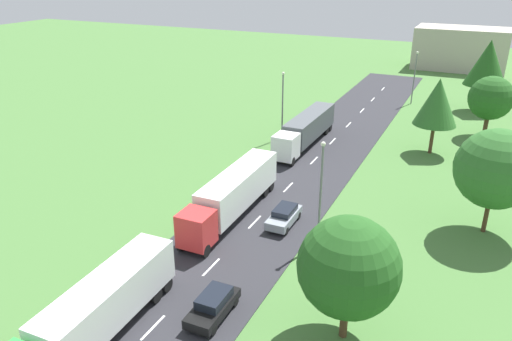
# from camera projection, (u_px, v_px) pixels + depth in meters

# --- Properties ---
(road) EXTENTS (10.00, 140.00, 0.06)m
(road) POSITION_uv_depth(u_px,v_px,m) (222.00, 257.00, 37.09)
(road) COLOR #2B2B30
(road) RESTS_ON ground
(lane_marking_centre) EXTENTS (0.16, 123.41, 0.01)m
(lane_marking_centre) POSITION_uv_depth(u_px,v_px,m) (196.00, 283.00, 33.96)
(lane_marking_centre) COLOR white
(lane_marking_centre) RESTS_ON road
(truck_lead) EXTENTS (2.83, 13.24, 3.54)m
(truck_lead) POSITION_uv_depth(u_px,v_px,m) (94.00, 313.00, 28.05)
(truck_lead) COLOR green
(truck_lead) RESTS_ON road
(truck_second) EXTENTS (2.67, 14.19, 3.72)m
(truck_second) POSITION_uv_depth(u_px,v_px,m) (233.00, 193.00, 42.25)
(truck_second) COLOR red
(truck_second) RESTS_ON road
(truck_third) EXTENTS (2.63, 14.76, 3.51)m
(truck_third) POSITION_uv_depth(u_px,v_px,m) (306.00, 129.00, 58.69)
(truck_third) COLOR white
(truck_third) RESTS_ON road
(car_second) EXTENTS (1.91, 4.33, 1.54)m
(car_second) POSITION_uv_depth(u_px,v_px,m) (213.00, 305.00, 30.61)
(car_second) COLOR black
(car_second) RESTS_ON road
(car_third) EXTENTS (1.82, 4.24, 1.52)m
(car_third) POSITION_uv_depth(u_px,v_px,m) (284.00, 216.00, 41.28)
(car_third) COLOR #8C939E
(car_third) RESTS_ON road
(lamppost_second) EXTENTS (0.36, 0.36, 8.58)m
(lamppost_second) POSITION_uv_depth(u_px,v_px,m) (321.00, 189.00, 36.95)
(lamppost_second) COLOR slate
(lamppost_second) RESTS_ON ground
(lamppost_third) EXTENTS (0.36, 0.36, 8.37)m
(lamppost_third) POSITION_uv_depth(u_px,v_px,m) (283.00, 102.00, 60.07)
(lamppost_third) COLOR slate
(lamppost_third) RESTS_ON ground
(lamppost_fourth) EXTENTS (0.36, 0.36, 8.07)m
(lamppost_fourth) POSITION_uv_depth(u_px,v_px,m) (415.00, 75.00, 75.02)
(lamppost_fourth) COLOR slate
(lamppost_fourth) RESTS_ON ground
(tree_oak) EXTENTS (5.41, 5.41, 7.69)m
(tree_oak) POSITION_uv_depth(u_px,v_px,m) (491.00, 98.00, 60.59)
(tree_oak) COLOR #513823
(tree_oak) RESTS_ON ground
(tree_birch) EXTENTS (6.39, 6.39, 8.80)m
(tree_birch) POSITION_uv_depth(u_px,v_px,m) (496.00, 169.00, 38.42)
(tree_birch) COLOR #513823
(tree_birch) RESTS_ON ground
(tree_maple) EXTENTS (4.81, 4.81, 8.74)m
(tree_maple) POSITION_uv_depth(u_px,v_px,m) (437.00, 102.00, 54.76)
(tree_maple) COLOR #513823
(tree_maple) RESTS_ON ground
(tree_elm) EXTENTS (5.87, 5.87, 10.40)m
(tree_elm) POSITION_uv_depth(u_px,v_px,m) (488.00, 63.00, 70.11)
(tree_elm) COLOR #513823
(tree_elm) RESTS_ON ground
(tree_ash) EXTENTS (5.88, 5.88, 7.81)m
(tree_ash) POSITION_uv_depth(u_px,v_px,m) (349.00, 267.00, 27.43)
(tree_ash) COLOR #513823
(tree_ash) RESTS_ON ground
(distant_building) EXTENTS (17.68, 9.94, 8.25)m
(distant_building) POSITION_uv_depth(u_px,v_px,m) (460.00, 48.00, 99.76)
(distant_building) COLOR #B2A899
(distant_building) RESTS_ON ground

